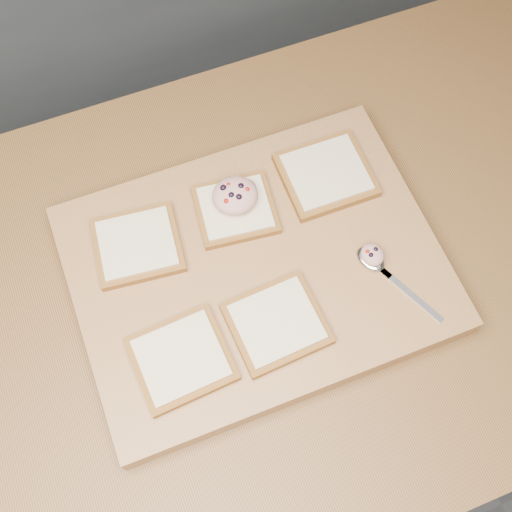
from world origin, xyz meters
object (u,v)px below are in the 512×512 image
(bread_far_center, at_px, (235,209))
(tuna_salad_dollop, at_px, (235,195))
(cutting_board, at_px, (256,270))
(spoon, at_px, (377,264))

(bread_far_center, bearing_deg, tuna_salad_dollop, 69.07)
(bread_far_center, bearing_deg, cutting_board, -91.42)
(spoon, bearing_deg, bread_far_center, 135.59)
(cutting_board, relative_size, spoon, 3.51)
(bread_far_center, bearing_deg, spoon, -44.41)
(cutting_board, xyz_separation_m, spoon, (0.16, -0.06, 0.03))
(tuna_salad_dollop, xyz_separation_m, spoon, (0.16, -0.17, -0.03))
(cutting_board, distance_m, bread_far_center, 0.10)
(cutting_board, xyz_separation_m, bread_far_center, (0.00, 0.09, 0.03))
(cutting_board, height_order, spoon, spoon)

